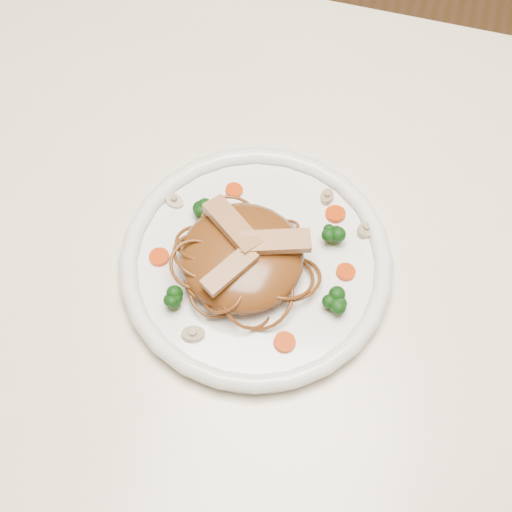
# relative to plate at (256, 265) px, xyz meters

# --- Properties ---
(ground) EXTENTS (4.00, 4.00, 0.00)m
(ground) POSITION_rel_plate_xyz_m (0.04, 0.03, -0.76)
(ground) COLOR brown
(ground) RESTS_ON ground
(table) EXTENTS (1.20, 0.80, 0.75)m
(table) POSITION_rel_plate_xyz_m (0.04, 0.03, -0.11)
(table) COLOR white
(table) RESTS_ON ground
(plate) EXTENTS (0.32, 0.32, 0.02)m
(plate) POSITION_rel_plate_xyz_m (0.00, 0.00, 0.00)
(plate) COLOR white
(plate) RESTS_ON table
(noodle_mound) EXTENTS (0.16, 0.16, 0.04)m
(noodle_mound) POSITION_rel_plate_xyz_m (-0.01, -0.01, 0.03)
(noodle_mound) COLOR brown
(noodle_mound) RESTS_ON plate
(chicken_a) EXTENTS (0.08, 0.05, 0.01)m
(chicken_a) POSITION_rel_plate_xyz_m (0.02, 0.00, 0.06)
(chicken_a) COLOR tan
(chicken_a) RESTS_ON noodle_mound
(chicken_b) EXTENTS (0.07, 0.07, 0.01)m
(chicken_b) POSITION_rel_plate_xyz_m (-0.03, 0.01, 0.06)
(chicken_b) COLOR tan
(chicken_b) RESTS_ON noodle_mound
(chicken_c) EXTENTS (0.05, 0.07, 0.01)m
(chicken_c) POSITION_rel_plate_xyz_m (-0.02, -0.04, 0.06)
(chicken_c) COLOR tan
(chicken_c) RESTS_ON noodle_mound
(broccoli_0) EXTENTS (0.03, 0.03, 0.03)m
(broccoli_0) POSITION_rel_plate_xyz_m (0.08, 0.05, 0.02)
(broccoli_0) COLOR #0C370B
(broccoli_0) RESTS_ON plate
(broccoli_1) EXTENTS (0.02, 0.02, 0.03)m
(broccoli_1) POSITION_rel_plate_xyz_m (-0.07, 0.04, 0.02)
(broccoli_1) COLOR #0C370B
(broccoli_1) RESTS_ON plate
(broccoli_2) EXTENTS (0.03, 0.03, 0.03)m
(broccoli_2) POSITION_rel_plate_xyz_m (-0.07, -0.07, 0.02)
(broccoli_2) COLOR #0C370B
(broccoli_2) RESTS_ON plate
(broccoli_3) EXTENTS (0.03, 0.03, 0.03)m
(broccoli_3) POSITION_rel_plate_xyz_m (0.09, -0.03, 0.02)
(broccoli_3) COLOR #0C370B
(broccoli_3) RESTS_ON plate
(carrot_0) EXTENTS (0.03, 0.03, 0.00)m
(carrot_0) POSITION_rel_plate_xyz_m (0.07, 0.08, 0.01)
(carrot_0) COLOR red
(carrot_0) RESTS_ON plate
(carrot_1) EXTENTS (0.03, 0.03, 0.00)m
(carrot_1) POSITION_rel_plate_xyz_m (-0.10, -0.02, 0.01)
(carrot_1) COLOR red
(carrot_1) RESTS_ON plate
(carrot_2) EXTENTS (0.02, 0.02, 0.00)m
(carrot_2) POSITION_rel_plate_xyz_m (0.10, 0.01, 0.01)
(carrot_2) COLOR red
(carrot_2) RESTS_ON plate
(carrot_3) EXTENTS (0.02, 0.02, 0.00)m
(carrot_3) POSITION_rel_plate_xyz_m (-0.05, 0.08, 0.01)
(carrot_3) COLOR red
(carrot_3) RESTS_ON plate
(carrot_4) EXTENTS (0.03, 0.03, 0.00)m
(carrot_4) POSITION_rel_plate_xyz_m (0.05, -0.08, 0.01)
(carrot_4) COLOR red
(carrot_4) RESTS_ON plate
(mushroom_0) EXTENTS (0.03, 0.03, 0.01)m
(mushroom_0) POSITION_rel_plate_xyz_m (-0.04, -0.10, 0.01)
(mushroom_0) COLOR tan
(mushroom_0) RESTS_ON plate
(mushroom_1) EXTENTS (0.03, 0.03, 0.01)m
(mushroom_1) POSITION_rel_plate_xyz_m (0.11, 0.07, 0.01)
(mushroom_1) COLOR tan
(mushroom_1) RESTS_ON plate
(mushroom_2) EXTENTS (0.03, 0.03, 0.01)m
(mushroom_2) POSITION_rel_plate_xyz_m (-0.11, 0.05, 0.01)
(mushroom_2) COLOR tan
(mushroom_2) RESTS_ON plate
(mushroom_3) EXTENTS (0.02, 0.02, 0.01)m
(mushroom_3) POSITION_rel_plate_xyz_m (0.06, 0.10, 0.01)
(mushroom_3) COLOR tan
(mushroom_3) RESTS_ON plate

